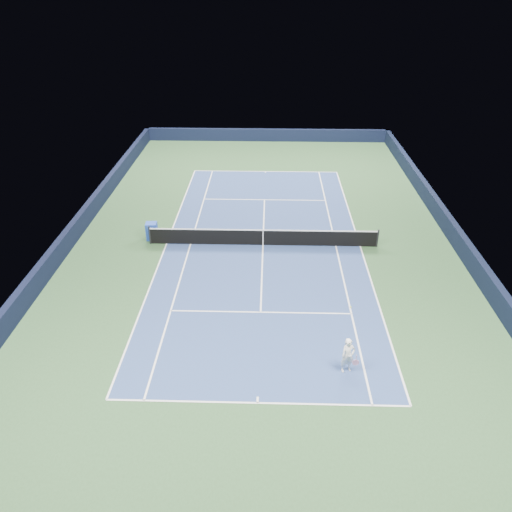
{
  "coord_description": "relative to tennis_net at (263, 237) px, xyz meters",
  "views": [
    {
      "loc": [
        0.32,
        -24.78,
        13.52
      ],
      "look_at": [
        -0.31,
        -3.0,
        1.0
      ],
      "focal_mm": 35.0,
      "sensor_mm": 36.0,
      "label": 1
    }
  ],
  "objects": [
    {
      "name": "sideline_doubles_left",
      "position": [
        -5.49,
        0.0,
        -0.5
      ],
      "size": [
        0.08,
        23.77,
        0.0
      ],
      "primitive_type": "cube",
      "color": "white",
      "rests_on": "ground"
    },
    {
      "name": "baseline_far",
      "position": [
        0.0,
        11.88,
        -0.5
      ],
      "size": [
        10.97,
        0.08,
        0.0
      ],
      "primitive_type": "cube",
      "color": "white",
      "rests_on": "ground"
    },
    {
      "name": "service_line_near",
      "position": [
        0.0,
        -6.4,
        -0.5
      ],
      "size": [
        8.23,
        0.08,
        0.0
      ],
      "primitive_type": "cube",
      "color": "white",
      "rests_on": "ground"
    },
    {
      "name": "tennis_net",
      "position": [
        0.0,
        0.0,
        0.0
      ],
      "size": [
        12.9,
        0.1,
        1.07
      ],
      "color": "black",
      "rests_on": "ground"
    },
    {
      "name": "sideline_singles_left",
      "position": [
        -4.12,
        0.0,
        -0.5
      ],
      "size": [
        0.08,
        23.77,
        0.0
      ],
      "primitive_type": "cube",
      "color": "white",
      "rests_on": "ground"
    },
    {
      "name": "court_surface",
      "position": [
        0.0,
        0.0,
        -0.5
      ],
      "size": [
        10.97,
        23.77,
        0.01
      ],
      "primitive_type": "cube",
      "color": "navy",
      "rests_on": "ground"
    },
    {
      "name": "center_service_line",
      "position": [
        0.0,
        0.0,
        -0.5
      ],
      "size": [
        0.08,
        12.8,
        0.0
      ],
      "primitive_type": "cube",
      "color": "white",
      "rests_on": "ground"
    },
    {
      "name": "tennis_player",
      "position": [
        3.41,
        -10.1,
        0.25
      ],
      "size": [
        0.77,
        1.29,
        2.33
      ],
      "color": "white",
      "rests_on": "ground"
    },
    {
      "name": "wall_left",
      "position": [
        -10.82,
        0.0,
        0.05
      ],
      "size": [
        0.35,
        40.0,
        1.1
      ],
      "primitive_type": "cube",
      "color": "black",
      "rests_on": "ground"
    },
    {
      "name": "ground",
      "position": [
        0.0,
        0.0,
        -0.5
      ],
      "size": [
        40.0,
        40.0,
        0.0
      ],
      "primitive_type": "plane",
      "color": "#294A28",
      "rests_on": "ground"
    },
    {
      "name": "sideline_doubles_right",
      "position": [
        5.49,
        0.0,
        -0.5
      ],
      "size": [
        0.08,
        23.77,
        0.0
      ],
      "primitive_type": "cube",
      "color": "white",
      "rests_on": "ground"
    },
    {
      "name": "sideline_singles_right",
      "position": [
        4.12,
        0.0,
        -0.5
      ],
      "size": [
        0.08,
        23.77,
        0.0
      ],
      "primitive_type": "cube",
      "color": "white",
      "rests_on": "ground"
    },
    {
      "name": "center_mark_far",
      "position": [
        0.0,
        11.73,
        -0.5
      ],
      "size": [
        0.08,
        0.3,
        0.0
      ],
      "primitive_type": "cube",
      "color": "white",
      "rests_on": "ground"
    },
    {
      "name": "wall_far",
      "position": [
        0.0,
        19.82,
        0.05
      ],
      "size": [
        22.0,
        0.35,
        1.1
      ],
      "primitive_type": "cube",
      "color": "black",
      "rests_on": "ground"
    },
    {
      "name": "service_line_far",
      "position": [
        0.0,
        6.4,
        -0.5
      ],
      "size": [
        8.23,
        0.08,
        0.0
      ],
      "primitive_type": "cube",
      "color": "white",
      "rests_on": "ground"
    },
    {
      "name": "center_mark_near",
      "position": [
        0.0,
        -11.73,
        -0.5
      ],
      "size": [
        0.08,
        0.3,
        0.0
      ],
      "primitive_type": "cube",
      "color": "white",
      "rests_on": "ground"
    },
    {
      "name": "wall_right",
      "position": [
        10.82,
        0.0,
        0.05
      ],
      "size": [
        0.35,
        40.0,
        1.1
      ],
      "primitive_type": "cube",
      "color": "black",
      "rests_on": "ground"
    },
    {
      "name": "sponsor_cube",
      "position": [
        -6.4,
        0.55,
        0.01
      ],
      "size": [
        0.66,
        0.6,
        1.02
      ],
      "color": "#1D40B2",
      "rests_on": "ground"
    },
    {
      "name": "baseline_near",
      "position": [
        0.0,
        -11.88,
        -0.5
      ],
      "size": [
        10.97,
        0.08,
        0.0
      ],
      "primitive_type": "cube",
      "color": "white",
      "rests_on": "ground"
    }
  ]
}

